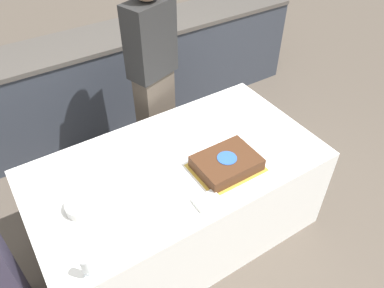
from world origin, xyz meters
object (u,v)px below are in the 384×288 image
plate_stack (84,205)px  person_cutting_cake (153,77)px  wine_glass (86,266)px  cake (227,163)px

plate_stack → person_cutting_cake: (0.88, 0.78, 0.15)m
plate_stack → wine_glass: (-0.13, -0.42, 0.07)m
wine_glass → cake: bearing=13.4°
cake → plate_stack: cake is taller
cake → plate_stack: 0.89m
cake → person_cutting_cake: size_ratio=0.25×
cake → wine_glass: (-1.01, -0.24, 0.06)m
cake → wine_glass: size_ratio=2.84×
plate_stack → cake: bearing=-11.3°
wine_glass → person_cutting_cake: bearing=49.8°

